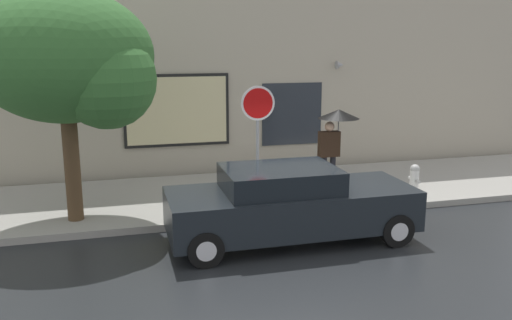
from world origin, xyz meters
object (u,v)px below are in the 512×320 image
object	(u,v)px
parked_car	(289,204)
street_tree	(72,62)
fire_hydrant	(414,179)
stop_sign	(258,122)
pedestrian_with_umbrella	(335,127)

from	to	relation	value
parked_car	street_tree	bearing A→B (deg)	154.67
parked_car	fire_hydrant	bearing A→B (deg)	26.09
parked_car	street_tree	xyz separation A→B (m)	(-3.88, 1.84, 2.66)
parked_car	stop_sign	world-z (taller)	stop_sign
fire_hydrant	stop_sign	bearing A→B (deg)	179.26
street_tree	parked_car	bearing A→B (deg)	-25.33
pedestrian_with_umbrella	parked_car	bearing A→B (deg)	-128.13
fire_hydrant	street_tree	distance (m)	8.24
parked_car	fire_hydrant	size ratio (longest dim) A/B	6.65
fire_hydrant	stop_sign	distance (m)	4.24
parked_car	street_tree	size ratio (longest dim) A/B	1.02
parked_car	stop_sign	size ratio (longest dim) A/B	1.76
fire_hydrant	pedestrian_with_umbrella	distance (m)	2.32
parked_car	fire_hydrant	distance (m)	4.28
parked_car	stop_sign	xyz separation A→B (m)	(-0.11, 1.93, 1.32)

